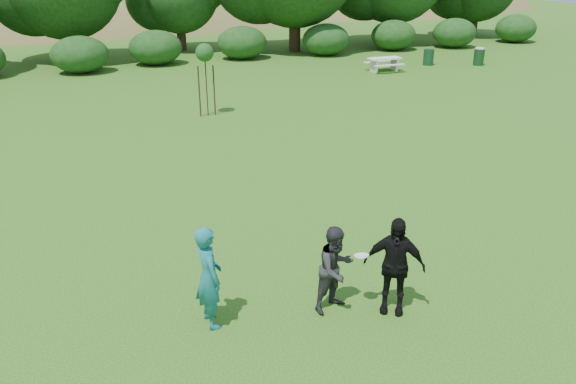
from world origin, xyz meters
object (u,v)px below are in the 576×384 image
(player_teal, at_px, (209,277))
(picnic_table, at_px, (384,62))
(player_grey, at_px, (336,269))
(sapling, at_px, (205,55))
(player_black, at_px, (394,265))
(trash_can_near, at_px, (428,57))
(trash_can_lidded, at_px, (479,56))

(player_teal, relative_size, picnic_table, 1.05)
(player_grey, bearing_deg, player_teal, 152.81)
(picnic_table, bearing_deg, sapling, -153.57)
(player_teal, height_order, player_black, player_teal)
(player_teal, relative_size, player_grey, 1.15)
(trash_can_near, relative_size, picnic_table, 0.50)
(player_teal, height_order, trash_can_near, player_teal)
(player_teal, xyz_separation_m, trash_can_lidded, (20.60, 18.94, -0.40))
(player_grey, relative_size, sapling, 0.57)
(player_black, bearing_deg, picnic_table, 94.94)
(player_black, distance_m, trash_can_lidded, 26.32)
(trash_can_near, height_order, picnic_table, trash_can_near)
(player_teal, bearing_deg, picnic_table, -43.24)
(player_grey, bearing_deg, picnic_table, 39.74)
(picnic_table, height_order, trash_can_lidded, trash_can_lidded)
(player_grey, height_order, trash_can_lidded, player_grey)
(trash_can_near, distance_m, picnic_table, 3.51)
(player_teal, xyz_separation_m, player_black, (3.16, -0.77, -0.02))
(trash_can_near, bearing_deg, picnic_table, -166.49)
(player_grey, bearing_deg, player_black, -42.44)
(player_teal, bearing_deg, sapling, -19.37)
(trash_can_near, xyz_separation_m, picnic_table, (-3.41, -0.82, 0.07))
(trash_can_near, bearing_deg, player_grey, -127.54)
(picnic_table, xyz_separation_m, trash_can_lidded, (6.14, -0.26, 0.02))
(trash_can_near, bearing_deg, trash_can_lidded, -21.55)
(player_grey, bearing_deg, trash_can_lidded, 28.17)
(trash_can_near, height_order, sapling, sapling)
(player_black, distance_m, picnic_table, 22.95)
(trash_can_near, distance_m, trash_can_lidded, 2.94)
(player_black, xyz_separation_m, trash_can_lidded, (17.45, 19.71, -0.38))
(sapling, bearing_deg, picnic_table, 26.43)
(player_black, bearing_deg, trash_can_lidded, 82.94)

